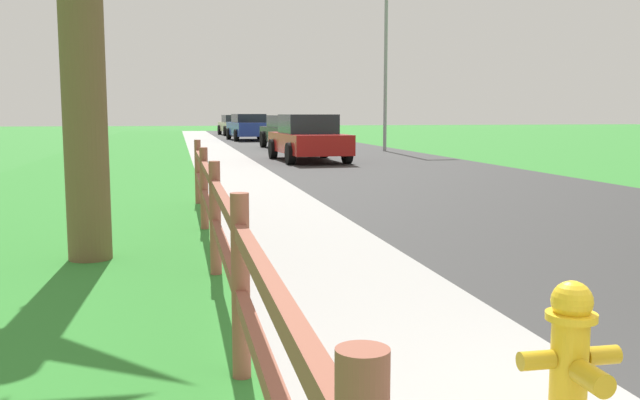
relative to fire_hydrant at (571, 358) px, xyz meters
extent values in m
plane|color=#328230|center=(0.63, 23.99, -0.40)|extent=(120.00, 120.00, 0.00)
cube|color=#333333|center=(4.13, 25.99, -0.39)|extent=(7.00, 66.00, 0.01)
cube|color=#A19F9C|center=(-2.37, 25.99, -0.39)|extent=(6.00, 66.00, 0.01)
cube|color=#328230|center=(-3.87, 25.99, -0.39)|extent=(5.00, 66.00, 0.00)
cylinder|color=yellow|center=(0.00, 0.01, -0.09)|extent=(0.18, 0.18, 0.62)
cylinder|color=yellow|center=(0.00, 0.01, 0.20)|extent=(0.24, 0.24, 0.03)
sphere|color=yellow|center=(0.00, 0.01, 0.28)|extent=(0.20, 0.20, 0.20)
cube|color=gold|center=(0.00, 0.01, 0.34)|extent=(0.04, 0.04, 0.04)
cylinder|color=gold|center=(-0.17, 0.01, 0.00)|extent=(0.17, 0.09, 0.09)
cylinder|color=gold|center=(0.17, 0.01, 0.00)|extent=(0.17, 0.09, 0.09)
cylinder|color=gold|center=(0.00, -0.18, -0.03)|extent=(0.12, 0.20, 0.12)
cylinder|color=brown|center=(-1.49, 1.08, 0.16)|extent=(0.11, 0.11, 1.11)
cylinder|color=brown|center=(-1.49, 3.80, 0.16)|extent=(0.11, 0.11, 1.11)
cylinder|color=brown|center=(-1.49, 6.53, 0.16)|extent=(0.11, 0.11, 1.11)
cylinder|color=brown|center=(-1.49, 9.26, 0.16)|extent=(0.11, 0.11, 1.11)
cube|color=brown|center=(-1.49, 3.80, 0.10)|extent=(0.07, 10.91, 0.09)
cube|color=brown|center=(-1.49, 3.80, 0.49)|extent=(0.07, 10.91, 0.09)
cylinder|color=brown|center=(-2.77, 4.79, 1.61)|extent=(0.46, 0.46, 4.01)
cube|color=maroon|center=(2.38, 19.53, 0.20)|extent=(2.03, 4.72, 0.62)
cube|color=#1E232B|center=(2.37, 19.57, 0.82)|extent=(1.69, 2.13, 0.61)
cylinder|color=black|center=(1.40, 20.92, -0.06)|extent=(0.25, 0.69, 0.68)
cylinder|color=black|center=(3.21, 21.01, -0.06)|extent=(0.25, 0.69, 0.68)
cylinder|color=black|center=(1.54, 18.05, -0.06)|extent=(0.25, 0.69, 0.68)
cylinder|color=black|center=(3.35, 18.14, -0.06)|extent=(0.25, 0.69, 0.68)
cube|color=black|center=(3.05, 27.63, 0.24)|extent=(2.11, 4.73, 0.64)
cube|color=#1E232B|center=(3.06, 27.56, 0.81)|extent=(1.75, 2.59, 0.51)
cylinder|color=black|center=(2.06, 29.00, -0.03)|extent=(0.27, 0.75, 0.74)
cylinder|color=black|center=(3.85, 29.12, -0.03)|extent=(0.27, 0.75, 0.74)
cylinder|color=black|center=(2.25, 26.14, -0.03)|extent=(0.27, 0.75, 0.74)
cylinder|color=black|center=(4.05, 26.27, -0.03)|extent=(0.27, 0.75, 0.74)
cube|color=navy|center=(2.22, 37.43, 0.26)|extent=(2.18, 4.88, 0.75)
cube|color=#1E232B|center=(2.23, 37.31, 0.87)|extent=(1.79, 2.56, 0.48)
cylinder|color=black|center=(1.19, 38.83, -0.06)|extent=(0.27, 0.68, 0.66)
cylinder|color=black|center=(3.03, 38.97, -0.06)|extent=(0.27, 0.68, 0.66)
cylinder|color=black|center=(1.41, 35.89, -0.06)|extent=(0.27, 0.68, 0.66)
cylinder|color=black|center=(3.24, 36.02, -0.06)|extent=(0.27, 0.68, 0.66)
cube|color=#C6B793|center=(2.22, 46.92, 0.21)|extent=(2.10, 4.89, 0.63)
cube|color=#1E232B|center=(2.22, 46.94, 0.78)|extent=(1.71, 2.36, 0.51)
cylinder|color=black|center=(1.23, 48.33, -0.05)|extent=(0.27, 0.71, 0.69)
cylinder|color=black|center=(2.99, 48.45, -0.05)|extent=(0.27, 0.71, 0.69)
cylinder|color=black|center=(1.45, 45.38, -0.05)|extent=(0.27, 0.71, 0.69)
cylinder|color=black|center=(3.20, 45.50, -0.05)|extent=(0.27, 0.71, 0.69)
cylinder|color=gray|center=(6.58, 24.77, 3.08)|extent=(0.14, 0.14, 6.95)
camera|label=1|loc=(-1.83, -2.92, 1.17)|focal=39.15mm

